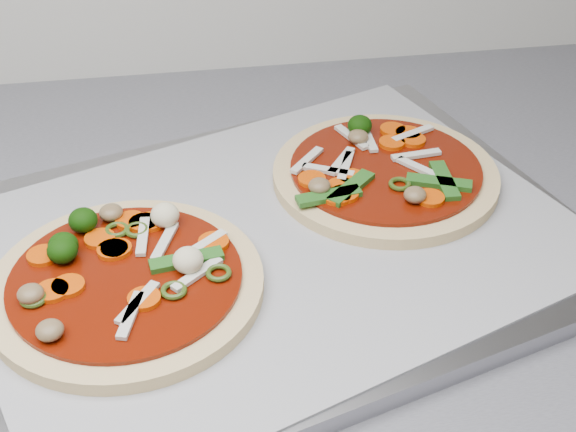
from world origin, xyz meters
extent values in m
cube|color=slate|center=(0.00, 1.30, 0.88)|extent=(3.60, 0.60, 0.04)
cube|color=#96959B|center=(0.06, 1.24, 0.91)|extent=(0.60, 0.51, 0.02)
cube|color=#9C9CA1|center=(0.06, 1.24, 0.92)|extent=(0.59, 0.51, 0.00)
cylinder|color=#D6B57E|center=(-0.06, 1.19, 0.92)|extent=(0.27, 0.27, 0.01)
cylinder|color=#601306|center=(-0.06, 1.19, 0.93)|extent=(0.23, 0.23, 0.00)
cylinder|color=#E14302|center=(-0.08, 1.23, 0.94)|extent=(0.03, 0.03, 0.00)
ellipsoid|color=#123C06|center=(-0.11, 1.21, 0.94)|extent=(0.02, 0.02, 0.02)
cylinder|color=#E14302|center=(-0.07, 1.22, 0.94)|extent=(0.03, 0.03, 0.00)
cylinder|color=#E14302|center=(-0.13, 1.22, 0.94)|extent=(0.03, 0.03, 0.00)
torus|color=#2F4713|center=(0.01, 1.18, 0.94)|extent=(0.03, 0.03, 0.00)
cylinder|color=#E14302|center=(-0.05, 1.16, 0.94)|extent=(0.03, 0.03, 0.00)
cube|color=#235B1A|center=(-0.02, 1.20, 0.94)|extent=(0.06, 0.02, 0.00)
cube|color=beige|center=(-0.05, 1.23, 0.94)|extent=(0.01, 0.05, 0.00)
cube|color=beige|center=(-0.05, 1.15, 0.94)|extent=(0.03, 0.04, 0.00)
ellipsoid|color=#123C06|center=(-0.11, 1.22, 0.94)|extent=(0.03, 0.03, 0.02)
ellipsoid|color=brown|center=(-0.11, 1.13, 0.94)|extent=(0.02, 0.02, 0.01)
cylinder|color=#E14302|center=(-0.07, 1.22, 0.94)|extent=(0.03, 0.03, 0.00)
cube|color=beige|center=(-0.06, 1.14, 0.94)|extent=(0.02, 0.05, 0.00)
ellipsoid|color=beige|center=(-0.01, 1.19, 0.94)|extent=(0.03, 0.03, 0.02)
cylinder|color=#E14302|center=(-0.11, 1.18, 0.94)|extent=(0.03, 0.03, 0.00)
ellipsoid|color=#123C06|center=(-0.10, 1.25, 0.94)|extent=(0.03, 0.03, 0.02)
torus|color=#2F4713|center=(-0.07, 1.24, 0.94)|extent=(0.02, 0.02, 0.00)
ellipsoid|color=beige|center=(-0.03, 1.25, 0.94)|extent=(0.03, 0.03, 0.02)
torus|color=#2F4713|center=(-0.13, 1.17, 0.94)|extent=(0.02, 0.02, 0.00)
cylinder|color=#E14302|center=(-0.05, 1.25, 0.94)|extent=(0.04, 0.04, 0.00)
ellipsoid|color=brown|center=(-0.07, 1.26, 0.94)|extent=(0.02, 0.02, 0.01)
cube|color=beige|center=(-0.01, 1.18, 0.94)|extent=(0.04, 0.04, 0.00)
cylinder|color=#E14302|center=(-0.12, 1.18, 0.94)|extent=(0.04, 0.04, 0.00)
cylinder|color=#E14302|center=(0.01, 1.22, 0.94)|extent=(0.04, 0.04, 0.00)
cylinder|color=#E14302|center=(-0.04, 1.25, 0.94)|extent=(0.03, 0.03, 0.00)
cylinder|color=#E14302|center=(-0.06, 1.26, 0.94)|extent=(0.03, 0.03, 0.00)
torus|color=#2F4713|center=(-0.05, 1.24, 0.94)|extent=(0.02, 0.02, 0.00)
cube|color=beige|center=(0.00, 1.21, 0.94)|extent=(0.04, 0.04, 0.00)
cube|color=beige|center=(-0.03, 1.22, 0.94)|extent=(0.02, 0.05, 0.00)
torus|color=#2F4713|center=(-0.03, 1.16, 0.94)|extent=(0.03, 0.03, 0.00)
ellipsoid|color=brown|center=(-0.13, 1.17, 0.94)|extent=(0.03, 0.03, 0.01)
cylinder|color=#D6B57E|center=(0.17, 1.31, 0.92)|extent=(0.29, 0.29, 0.01)
cylinder|color=#601306|center=(0.17, 1.31, 0.93)|extent=(0.25, 0.25, 0.00)
cylinder|color=#E14302|center=(0.19, 1.34, 0.94)|extent=(0.03, 0.03, 0.00)
cube|color=beige|center=(0.15, 1.36, 0.94)|extent=(0.03, 0.05, 0.00)
cube|color=beige|center=(0.14, 1.31, 0.94)|extent=(0.03, 0.05, 0.00)
cube|color=beige|center=(0.21, 1.32, 0.94)|extent=(0.05, 0.01, 0.00)
cylinder|color=#E14302|center=(0.21, 1.36, 0.94)|extent=(0.03, 0.03, 0.00)
cube|color=#235B1A|center=(0.13, 1.27, 0.94)|extent=(0.05, 0.05, 0.00)
torus|color=#2F4713|center=(0.18, 1.27, 0.94)|extent=(0.03, 0.03, 0.00)
cube|color=beige|center=(0.13, 1.32, 0.94)|extent=(0.03, 0.04, 0.00)
cube|color=#235B1A|center=(0.22, 1.27, 0.94)|extent=(0.02, 0.06, 0.00)
ellipsoid|color=brown|center=(0.10, 1.28, 0.94)|extent=(0.03, 0.03, 0.01)
cylinder|color=#E14302|center=(0.20, 1.37, 0.94)|extent=(0.04, 0.04, 0.00)
ellipsoid|color=brown|center=(0.16, 1.35, 0.94)|extent=(0.02, 0.02, 0.01)
ellipsoid|color=#123C06|center=(0.16, 1.37, 0.94)|extent=(0.03, 0.03, 0.02)
torus|color=#2F4713|center=(0.11, 1.26, 0.94)|extent=(0.03, 0.03, 0.00)
cube|color=beige|center=(0.21, 1.36, 0.94)|extent=(0.05, 0.03, 0.00)
cube|color=beige|center=(0.12, 1.30, 0.94)|extent=(0.05, 0.03, 0.00)
cube|color=#235B1A|center=(0.11, 1.26, 0.94)|extent=(0.06, 0.02, 0.00)
ellipsoid|color=brown|center=(0.18, 1.25, 0.94)|extent=(0.03, 0.03, 0.01)
cube|color=#235B1A|center=(0.21, 1.27, 0.94)|extent=(0.06, 0.03, 0.00)
cylinder|color=#E14302|center=(0.10, 1.29, 0.94)|extent=(0.03, 0.03, 0.00)
cube|color=beige|center=(0.10, 1.32, 0.94)|extent=(0.04, 0.04, 0.00)
cylinder|color=#E14302|center=(0.12, 1.26, 0.94)|extent=(0.03, 0.03, 0.00)
cylinder|color=#E14302|center=(0.20, 1.25, 0.94)|extent=(0.03, 0.03, 0.00)
cube|color=beige|center=(0.17, 1.35, 0.94)|extent=(0.01, 0.05, 0.00)
cylinder|color=#E14302|center=(0.21, 1.34, 0.94)|extent=(0.04, 0.04, 0.00)
cylinder|color=#E14302|center=(0.12, 1.28, 0.94)|extent=(0.03, 0.03, 0.00)
cube|color=beige|center=(0.20, 1.29, 0.94)|extent=(0.04, 0.04, 0.00)
cylinder|color=#E14302|center=(0.14, 1.29, 0.94)|extent=(0.03, 0.03, 0.00)
cylinder|color=#E14302|center=(0.13, 1.27, 0.94)|extent=(0.03, 0.03, 0.00)
camera|label=1|loc=(-0.01, 0.71, 1.34)|focal=50.00mm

